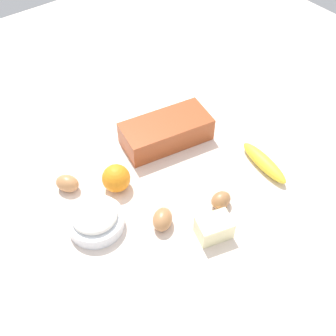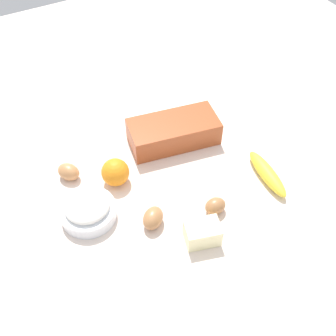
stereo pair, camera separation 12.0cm
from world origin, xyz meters
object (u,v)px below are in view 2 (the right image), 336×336
banana (267,174)px  butter_block (202,233)px  orange_fruit (115,172)px  flour_bowl (88,209)px  egg_beside_bowl (215,206)px  loaf_pan (174,131)px  egg_near_butter (69,172)px  egg_loose (153,218)px

banana → butter_block: 0.29m
banana → orange_fruit: orange_fruit is taller
flour_bowl → egg_beside_bowl: 0.35m
loaf_pan → butter_block: bearing=-97.6°
loaf_pan → flour_bowl: (-0.35, -0.15, -0.01)m
egg_near_butter → egg_loose: bearing=-62.0°
flour_bowl → orange_fruit: 0.14m
banana → loaf_pan: bearing=121.3°
butter_block → egg_beside_bowl: 0.10m
banana → butter_block: butter_block is taller
flour_bowl → butter_block: 0.32m
banana → orange_fruit: bearing=152.9°
orange_fruit → flour_bowl: bearing=-146.2°
egg_near_butter → egg_beside_bowl: (0.31, -0.31, -0.00)m
flour_bowl → egg_near_butter: (0.00, 0.16, -0.01)m
flour_bowl → banana: size_ratio=0.80×
orange_fruit → butter_block: bearing=-68.3°
egg_loose → butter_block: bearing=-49.9°
loaf_pan → orange_fruit: 0.24m
flour_bowl → loaf_pan: bearing=22.8°
egg_near_butter → orange_fruit: bearing=-35.2°
loaf_pan → banana: loaf_pan is taller
banana → orange_fruit: 0.45m
butter_block → egg_beside_bowl: bearing=37.0°
orange_fruit → egg_near_butter: 0.14m
banana → egg_loose: size_ratio=2.68×
butter_block → egg_loose: 0.14m
egg_near_butter → egg_beside_bowl: egg_near_butter is taller
orange_fruit → butter_block: orange_fruit is taller
loaf_pan → orange_fruit: size_ratio=3.65×
orange_fruit → loaf_pan: bearing=16.4°
loaf_pan → orange_fruit: (-0.23, -0.07, -0.00)m
banana → egg_loose: (-0.37, 0.02, 0.01)m
flour_bowl → egg_near_butter: 0.16m
loaf_pan → orange_fruit: orange_fruit is taller
flour_bowl → egg_loose: bearing=-36.6°
flour_bowl → egg_beside_bowl: size_ratio=2.54×
flour_bowl → banana: bearing=-13.7°
banana → butter_block: (-0.28, -0.09, 0.01)m
butter_block → banana: bearing=17.3°
loaf_pan → egg_beside_bowl: (-0.04, -0.30, -0.02)m
loaf_pan → egg_beside_bowl: size_ratio=4.99×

